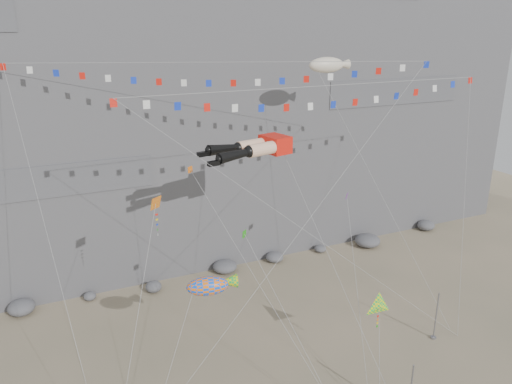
# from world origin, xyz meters

# --- Properties ---
(ground) EXTENTS (120.00, 120.00, 0.00)m
(ground) POSITION_xyz_m (0.00, 0.00, 0.00)
(ground) COLOR gray
(ground) RESTS_ON ground
(cliff) EXTENTS (80.00, 28.00, 50.00)m
(cliff) POSITION_xyz_m (0.00, 32.00, 25.00)
(cliff) COLOR slate
(cliff) RESTS_ON ground
(talus_boulders) EXTENTS (60.00, 3.00, 1.20)m
(talus_boulders) POSITION_xyz_m (0.00, 17.00, 0.60)
(talus_boulders) COLOR slate
(talus_boulders) RESTS_ON ground
(anchor_pole_right) EXTENTS (0.12, 0.12, 4.33)m
(anchor_pole_right) POSITION_xyz_m (11.72, -1.68, 2.16)
(anchor_pole_right) COLOR gray
(anchor_pole_right) RESTS_ON ground
(legs_kite) EXTENTS (8.84, 17.19, 22.61)m
(legs_kite) POSITION_xyz_m (-1.34, 6.33, 16.13)
(legs_kite) COLOR red
(legs_kite) RESTS_ON ground
(flag_banner_upper) EXTENTS (32.09, 21.61, 30.19)m
(flag_banner_upper) POSITION_xyz_m (-2.41, 10.57, 22.40)
(flag_banner_upper) COLOR red
(flag_banner_upper) RESTS_ON ground
(flag_banner_lower) EXTENTS (30.98, 6.96, 24.25)m
(flag_banner_lower) POSITION_xyz_m (3.33, 4.11, 20.90)
(flag_banner_lower) COLOR red
(flag_banner_lower) RESTS_ON ground
(harlequin_kite) EXTENTS (6.40, 8.66, 16.56)m
(harlequin_kite) POSITION_xyz_m (-10.01, 3.53, 13.69)
(harlequin_kite) COLOR red
(harlequin_kite) RESTS_ON ground
(fish_windsock) EXTENTS (8.24, 5.78, 11.27)m
(fish_windsock) POSITION_xyz_m (-7.48, 0.59, 8.28)
(fish_windsock) COLOR orange
(fish_windsock) RESTS_ON ground
(delta_kite) EXTENTS (4.44, 5.28, 8.21)m
(delta_kite) POSITION_xyz_m (4.35, -3.14, 5.73)
(delta_kite) COLOR yellow
(delta_kite) RESTS_ON ground
(blimp_windsock) EXTENTS (8.07, 13.46, 25.86)m
(blimp_windsock) POSITION_xyz_m (8.21, 11.39, 21.80)
(blimp_windsock) COLOR beige
(blimp_windsock) RESTS_ON ground
(small_kite_a) EXTENTS (5.90, 15.74, 21.56)m
(small_kite_a) POSITION_xyz_m (-5.98, 7.69, 14.16)
(small_kite_a) COLOR orange
(small_kite_a) RESTS_ON ground
(small_kite_b) EXTENTS (6.22, 12.64, 17.23)m
(small_kite_b) POSITION_xyz_m (7.06, 5.39, 11.04)
(small_kite_b) COLOR purple
(small_kite_b) RESTS_ON ground
(small_kite_c) EXTENTS (4.08, 9.38, 14.64)m
(small_kite_c) POSITION_xyz_m (-4.31, 1.25, 11.12)
(small_kite_c) COLOR #219517
(small_kite_c) RESTS_ON ground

